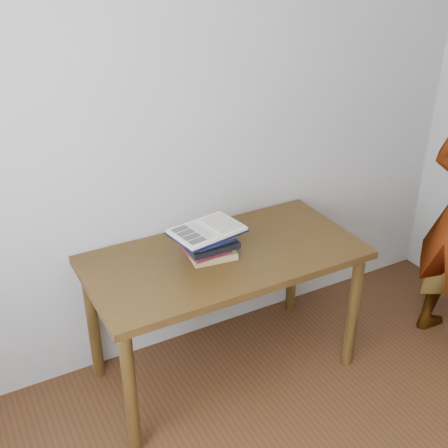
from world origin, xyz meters
TOP-DOWN VIEW (x-y plane):
  - desk at (0.02, 1.38)m, footprint 1.38×0.69m
  - book_stack at (-0.06, 1.38)m, footprint 0.25×0.18m
  - open_book at (-0.08, 1.37)m, footprint 0.36×0.28m

SIDE VIEW (x-z plane):
  - desk at x=0.02m, z-range 0.27..1.01m
  - book_stack at x=-0.06m, z-range 0.74..0.89m
  - open_book at x=-0.08m, z-range 0.89..0.91m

